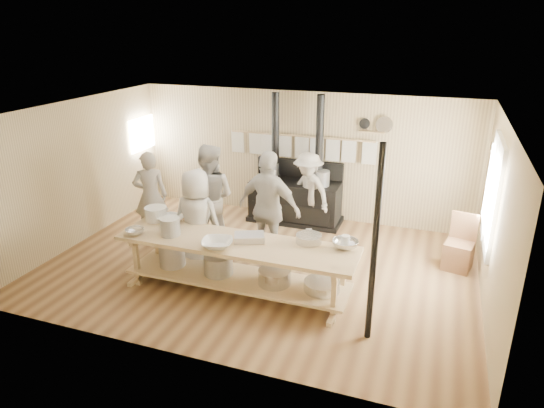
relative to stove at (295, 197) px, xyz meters
name	(u,v)px	position (x,y,z in m)	size (l,w,h in m)	color
ground	(259,266)	(0.01, -2.12, -0.52)	(7.00, 7.00, 0.00)	brown
room_shell	(258,174)	(0.01, -2.12, 1.10)	(7.00, 7.00, 7.00)	tan
window_right	(493,194)	(3.48, -1.52, 0.98)	(0.09, 1.50, 1.65)	beige
left_opening	(142,134)	(-3.44, -0.12, 1.08)	(0.00, 0.90, 0.90)	white
stove	(295,197)	(0.00, 0.00, 0.00)	(1.90, 0.75, 2.60)	black
towel_rail	(301,145)	(0.01, 0.28, 1.03)	(3.00, 0.04, 0.47)	tan
back_wall_shelf	(376,127)	(1.47, 0.32, 1.48)	(0.63, 0.14, 0.32)	tan
prep_table	(236,262)	(0.00, -3.02, 0.00)	(3.60, 0.90, 0.85)	tan
support_post	(375,247)	(2.06, -3.47, 0.78)	(0.08, 0.08, 2.60)	black
cook_far_left	(151,196)	(-2.29, -1.71, 0.33)	(0.62, 0.41, 1.69)	#A49C91
cook_left	(209,198)	(-1.05, -1.76, 0.45)	(0.94, 0.73, 1.94)	#A49C91
cook_center	(197,220)	(-0.90, -2.50, 0.34)	(0.84, 0.54, 1.71)	#A49C91
cook_right	(269,209)	(0.12, -1.90, 0.45)	(1.14, 0.48, 1.95)	#A49C91
cook_by_window	(308,192)	(0.35, -0.32, 0.26)	(1.01, 0.58, 1.56)	#A49C91
chair	(458,253)	(3.16, -1.06, -0.25)	(0.52, 0.52, 0.93)	brown
bowl_white_a	(171,219)	(-1.27, -2.69, 0.38)	(0.40, 0.40, 0.10)	white
bowl_steel_a	(135,232)	(-1.54, -3.29, 0.37)	(0.28, 0.28, 0.09)	silver
bowl_white_b	(217,244)	(-0.17, -3.27, 0.38)	(0.45, 0.45, 0.11)	white
bowl_steel_b	(345,244)	(1.56, -2.69, 0.39)	(0.38, 0.38, 0.12)	silver
roasting_pan	(249,237)	(0.18, -2.91, 0.38)	(0.44, 0.29, 0.10)	#B2B2B7
mixing_bowl_large	(309,239)	(1.02, -2.69, 0.39)	(0.38, 0.38, 0.12)	silver
bucket_galv	(170,227)	(-1.02, -3.13, 0.47)	(0.30, 0.30, 0.27)	gray
deep_bowl_enamel	(156,214)	(-1.54, -2.69, 0.44)	(0.35, 0.35, 0.22)	white
pitcher	(345,242)	(1.56, -2.69, 0.42)	(0.12, 0.12, 0.19)	white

